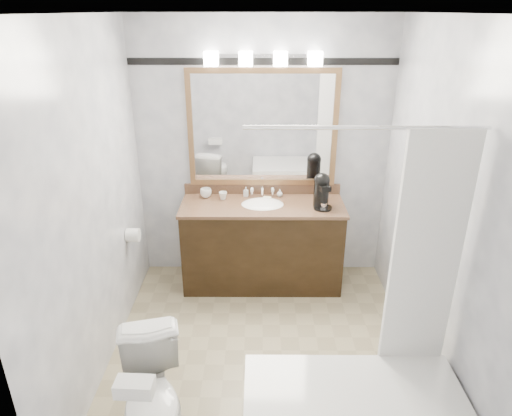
# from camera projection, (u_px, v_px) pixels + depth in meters

# --- Properties ---
(room) EXTENTS (2.42, 2.62, 2.52)m
(room) POSITION_uv_depth(u_px,v_px,m) (264.00, 208.00, 3.17)
(room) COLOR #9B8D69
(room) RESTS_ON ground
(vanity) EXTENTS (1.53, 0.58, 0.97)m
(vanity) POSITION_uv_depth(u_px,v_px,m) (262.00, 243.00, 4.43)
(vanity) COLOR black
(vanity) RESTS_ON ground
(mirror) EXTENTS (1.40, 0.04, 1.10)m
(mirror) POSITION_uv_depth(u_px,v_px,m) (263.00, 129.00, 4.25)
(mirror) COLOR #956B43
(mirror) RESTS_ON room
(vanity_light_bar) EXTENTS (1.02, 0.14, 0.12)m
(vanity_light_bar) POSITION_uv_depth(u_px,v_px,m) (263.00, 58.00, 3.94)
(vanity_light_bar) COLOR silver
(vanity_light_bar) RESTS_ON room
(accent_stripe) EXTENTS (2.40, 0.01, 0.06)m
(accent_stripe) POSITION_uv_depth(u_px,v_px,m) (263.00, 61.00, 4.02)
(accent_stripe) COLOR black
(accent_stripe) RESTS_ON room
(tp_roll) EXTENTS (0.11, 0.12, 0.12)m
(tp_roll) POSITION_uv_depth(u_px,v_px,m) (133.00, 235.00, 4.01)
(tp_roll) COLOR white
(tp_roll) RESTS_ON room
(toilet) EXTENTS (0.54, 0.75, 0.69)m
(toilet) POSITION_uv_depth(u_px,v_px,m) (153.00, 399.00, 2.78)
(toilet) COLOR white
(toilet) RESTS_ON ground
(tissue_box) EXTENTS (0.20, 0.12, 0.08)m
(tissue_box) POSITION_uv_depth(u_px,v_px,m) (135.00, 387.00, 2.36)
(tissue_box) COLOR white
(tissue_box) RESTS_ON toilet
(coffee_maker) EXTENTS (0.17, 0.21, 0.32)m
(coffee_maker) POSITION_uv_depth(u_px,v_px,m) (322.00, 190.00, 4.14)
(coffee_maker) COLOR black
(coffee_maker) RESTS_ON vanity
(cup_left) EXTENTS (0.14, 0.14, 0.09)m
(cup_left) POSITION_uv_depth(u_px,v_px,m) (206.00, 193.00, 4.40)
(cup_left) COLOR white
(cup_left) RESTS_ON vanity
(cup_right) EXTENTS (0.09, 0.09, 0.07)m
(cup_right) POSITION_uv_depth(u_px,v_px,m) (223.00, 196.00, 4.36)
(cup_right) COLOR white
(cup_right) RESTS_ON vanity
(soap_bottle_a) EXTENTS (0.05, 0.05, 0.09)m
(soap_bottle_a) POSITION_uv_depth(u_px,v_px,m) (246.00, 192.00, 4.42)
(soap_bottle_a) COLOR white
(soap_bottle_a) RESTS_ON vanity
(soap_bottle_b) EXTENTS (0.07, 0.07, 0.07)m
(soap_bottle_b) POSITION_uv_depth(u_px,v_px,m) (280.00, 193.00, 4.42)
(soap_bottle_b) COLOR white
(soap_bottle_b) RESTS_ON vanity
(soap_bar) EXTENTS (0.08, 0.06, 0.02)m
(soap_bar) POSITION_uv_depth(u_px,v_px,m) (267.00, 198.00, 4.37)
(soap_bar) COLOR #ECECC2
(soap_bar) RESTS_ON vanity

